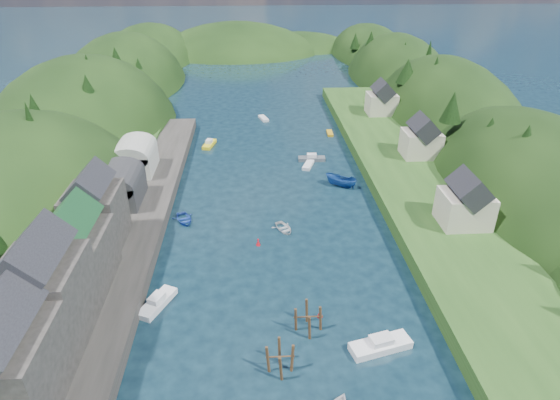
{
  "coord_description": "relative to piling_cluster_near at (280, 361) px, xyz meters",
  "views": [
    {
      "loc": [
        -3.86,
        -36.43,
        38.86
      ],
      "look_at": [
        0.0,
        28.0,
        4.0
      ],
      "focal_mm": 30.0,
      "sensor_mm": 36.0,
      "label": 1
    }
  ],
  "objects": [
    {
      "name": "hillside_left",
      "position": [
        -43.21,
        77.03,
        -9.44
      ],
      "size": [
        44.0,
        245.56,
        52.0
      ],
      "color": "black",
      "rests_on": "ground"
    },
    {
      "name": "hillside_right",
      "position": [
        46.79,
        77.03,
        -8.82
      ],
      "size": [
        36.0,
        245.56,
        48.0
      ],
      "color": "black",
      "rests_on": "ground"
    },
    {
      "name": "moored_boats",
      "position": [
        3.18,
        28.91,
        -0.79
      ],
      "size": [
        33.51,
        91.38,
        2.3
      ],
      "color": "silver",
      "rests_on": "ground"
    },
    {
      "name": "piling_cluster_far",
      "position": [
        3.55,
        5.73,
        -0.04
      ],
      "size": [
        3.39,
        3.14,
        3.87
      ],
      "color": "#382314",
      "rests_on": "ground"
    },
    {
      "name": "quay_left",
      "position": [
        -22.21,
        22.03,
        -0.41
      ],
      "size": [
        12.0,
        110.0,
        2.0
      ],
      "primitive_type": "cube",
      "color": "#2D2B28",
      "rests_on": "ground"
    },
    {
      "name": "boat_sheds",
      "position": [
        -24.21,
        41.03,
        3.87
      ],
      "size": [
        7.0,
        21.0,
        7.5
      ],
      "color": "#2D2D30",
      "rests_on": "quay_left"
    },
    {
      "name": "channel_buoy_near",
      "position": [
        5.22,
        7.77,
        -0.93
      ],
      "size": [
        0.7,
        0.7,
        1.1
      ],
      "color": "#AE0D17",
      "rests_on": "ground"
    },
    {
      "name": "quayside_buildings",
      "position": [
        -24.21,
        8.42,
        5.68
      ],
      "size": [
        8.0,
        35.84,
        12.9
      ],
      "color": "#2D2B28",
      "rests_on": "quay_left"
    },
    {
      "name": "hill_trees",
      "position": [
        1.94,
        66.7,
        9.71
      ],
      "size": [
        91.33,
        150.78,
        12.43
      ],
      "color": "black",
      "rests_on": "ground"
    },
    {
      "name": "right_bank_cottages",
      "position": [
        29.79,
        50.37,
        4.44
      ],
      "size": [
        9.0,
        59.24,
        8.41
      ],
      "color": "beige",
      "rests_on": "terrace_right"
    },
    {
      "name": "channel_buoy_far",
      "position": [
        -1.84,
        23.55,
        -0.93
      ],
      "size": [
        0.7,
        0.7,
        1.1
      ],
      "color": "#AE0D17",
      "rests_on": "ground"
    },
    {
      "name": "piling_cluster_near",
      "position": [
        0.0,
        0.0,
        0.0
      ],
      "size": [
        2.99,
        2.81,
        3.95
      ],
      "color": "#382314",
      "rests_on": "ground"
    },
    {
      "name": "terrace_left_grass",
      "position": [
        -29.21,
        22.03,
        -0.16
      ],
      "size": [
        12.0,
        110.0,
        2.5
      ],
      "primitive_type": "cube",
      "color": "#234719",
      "rests_on": "ground"
    },
    {
      "name": "ground",
      "position": [
        1.79,
        52.03,
        -1.41
      ],
      "size": [
        600.0,
        600.0,
        0.0
      ],
      "primitive_type": "plane",
      "color": "black",
      "rests_on": "ground"
    },
    {
      "name": "far_hills",
      "position": [
        3.0,
        176.04,
        -12.21
      ],
      "size": [
        103.0,
        68.0,
        44.0
      ],
      "color": "black",
      "rests_on": "ground"
    },
    {
      "name": "terrace_right",
      "position": [
        26.79,
        42.03,
        -0.21
      ],
      "size": [
        16.0,
        120.0,
        2.4
      ],
      "primitive_type": "cube",
      "color": "#234719",
      "rests_on": "ground"
    }
  ]
}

